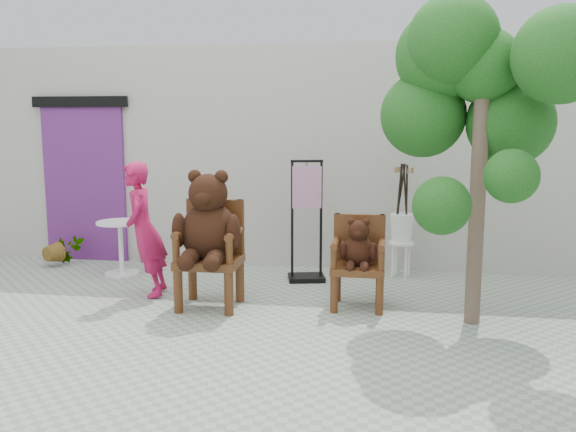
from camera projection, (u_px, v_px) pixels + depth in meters
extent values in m
plane|color=#939C8C|center=(253.00, 329.00, 5.87)|extent=(60.00, 60.00, 0.00)
cube|color=#B3B1A8|center=(298.00, 155.00, 8.66)|extent=(9.00, 1.00, 3.00)
cube|color=#5F246C|center=(85.00, 184.00, 8.68)|extent=(1.20, 0.08, 2.20)
cube|color=black|center=(79.00, 102.00, 8.46)|extent=(1.40, 0.06, 0.15)
cylinder|color=#42210E|center=(178.00, 291.00, 6.35)|extent=(0.10, 0.10, 0.46)
cylinder|color=#42210E|center=(193.00, 280.00, 6.83)|extent=(0.10, 0.10, 0.46)
cylinder|color=#42210E|center=(229.00, 294.00, 6.26)|extent=(0.10, 0.10, 0.46)
cylinder|color=#42210E|center=(240.00, 282.00, 6.74)|extent=(0.10, 0.10, 0.46)
cube|color=#42210E|center=(209.00, 262.00, 6.50)|extent=(0.65, 0.60, 0.09)
cube|color=#42210E|center=(215.00, 226.00, 6.70)|extent=(0.62, 0.09, 0.60)
cylinder|color=#42210E|center=(191.00, 225.00, 6.74)|extent=(0.09, 0.09, 0.60)
cylinder|color=#42210E|center=(176.00, 249.00, 6.28)|extent=(0.08, 0.08, 0.27)
cylinder|color=#42210E|center=(183.00, 232.00, 6.50)|extent=(0.09, 0.57, 0.09)
cylinder|color=#42210E|center=(240.00, 227.00, 6.66)|extent=(0.09, 0.09, 0.60)
cylinder|color=#42210E|center=(229.00, 251.00, 6.19)|extent=(0.08, 0.08, 0.27)
cylinder|color=#42210E|center=(235.00, 233.00, 6.41)|extent=(0.09, 0.57, 0.09)
ellipsoid|color=black|center=(210.00, 233.00, 6.49)|extent=(0.62, 0.53, 0.65)
sphere|color=black|center=(208.00, 193.00, 6.39)|extent=(0.41, 0.41, 0.41)
ellipsoid|color=black|center=(204.00, 198.00, 6.23)|extent=(0.19, 0.15, 0.15)
sphere|color=black|center=(195.00, 176.00, 6.39)|extent=(0.14, 0.14, 0.14)
sphere|color=black|center=(221.00, 177.00, 6.35)|extent=(0.14, 0.14, 0.14)
ellipsoid|color=black|center=(179.00, 230.00, 6.39)|extent=(0.14, 0.21, 0.37)
ellipsoid|color=black|center=(190.00, 258.00, 6.27)|extent=(0.18, 0.36, 0.18)
sphere|color=black|center=(185.00, 263.00, 6.13)|extent=(0.18, 0.18, 0.18)
ellipsoid|color=black|center=(233.00, 232.00, 6.30)|extent=(0.14, 0.21, 0.37)
ellipsoid|color=black|center=(215.00, 259.00, 6.23)|extent=(0.18, 0.36, 0.18)
sphere|color=black|center=(211.00, 264.00, 6.09)|extent=(0.18, 0.18, 0.18)
cylinder|color=#42210E|center=(334.00, 294.00, 6.36)|extent=(0.08, 0.08, 0.39)
cylinder|color=#42210E|center=(337.00, 284.00, 6.77)|extent=(0.08, 0.08, 0.39)
cylinder|color=#42210E|center=(379.00, 296.00, 6.28)|extent=(0.08, 0.08, 0.39)
cylinder|color=#42210E|center=(380.00, 285.00, 6.70)|extent=(0.08, 0.08, 0.39)
cube|color=#42210E|center=(358.00, 268.00, 6.49)|extent=(0.56, 0.52, 0.08)
cube|color=#42210E|center=(359.00, 237.00, 6.66)|extent=(0.53, 0.08, 0.52)
cylinder|color=#42210E|center=(337.00, 237.00, 6.70)|extent=(0.08, 0.08, 0.52)
cylinder|color=#42210E|center=(334.00, 258.00, 6.30)|extent=(0.07, 0.07, 0.23)
cylinder|color=#42210E|center=(335.00, 243.00, 6.49)|extent=(0.08, 0.49, 0.08)
cylinder|color=#42210E|center=(382.00, 238.00, 6.62)|extent=(0.08, 0.08, 0.52)
cylinder|color=#42210E|center=(381.00, 260.00, 6.22)|extent=(0.07, 0.07, 0.23)
cylinder|color=#42210E|center=(382.00, 244.00, 6.41)|extent=(0.08, 0.49, 0.08)
ellipsoid|color=black|center=(358.00, 252.00, 6.47)|extent=(0.33, 0.28, 0.35)
sphere|color=black|center=(359.00, 231.00, 6.42)|extent=(0.22, 0.22, 0.22)
ellipsoid|color=black|center=(358.00, 234.00, 6.33)|extent=(0.10, 0.08, 0.08)
sphere|color=black|center=(351.00, 222.00, 6.42)|extent=(0.08, 0.08, 0.08)
sphere|color=black|center=(366.00, 222.00, 6.40)|extent=(0.08, 0.08, 0.08)
ellipsoid|color=black|center=(343.00, 250.00, 6.42)|extent=(0.08, 0.11, 0.20)
ellipsoid|color=black|center=(350.00, 265.00, 6.35)|extent=(0.10, 0.20, 0.10)
sphere|color=black|center=(350.00, 268.00, 6.28)|extent=(0.09, 0.09, 0.09)
ellipsoid|color=black|center=(373.00, 251.00, 6.37)|extent=(0.08, 0.11, 0.20)
ellipsoid|color=black|center=(364.00, 266.00, 6.33)|extent=(0.10, 0.20, 0.10)
sphere|color=black|center=(364.00, 269.00, 6.26)|extent=(0.09, 0.09, 0.09)
imported|color=#B3164C|center=(144.00, 230.00, 6.89)|extent=(0.49, 0.63, 1.53)
cylinder|color=white|center=(120.00, 222.00, 7.86)|extent=(0.60, 0.60, 0.03)
cylinder|color=white|center=(121.00, 248.00, 7.92)|extent=(0.06, 0.06, 0.68)
cylinder|color=white|center=(122.00, 273.00, 7.97)|extent=(0.44, 0.44, 0.03)
cube|color=black|center=(292.00, 222.00, 7.56)|extent=(0.04, 0.04, 1.50)
cube|color=black|center=(321.00, 221.00, 7.58)|extent=(0.04, 0.04, 1.50)
cube|color=black|center=(307.00, 161.00, 7.45)|extent=(0.40, 0.12, 0.03)
cube|color=black|center=(306.00, 278.00, 7.68)|extent=(0.52, 0.44, 0.06)
cube|color=#BE82AE|center=(307.00, 187.00, 7.49)|extent=(0.36, 0.12, 0.52)
cylinder|color=black|center=(307.00, 164.00, 7.46)|extent=(0.01, 0.01, 0.08)
cylinder|color=white|center=(401.00, 243.00, 7.80)|extent=(0.32, 0.32, 0.03)
cylinder|color=white|center=(407.00, 258.00, 7.90)|extent=(0.03, 0.03, 0.44)
cylinder|color=white|center=(394.00, 258.00, 7.93)|extent=(0.03, 0.03, 0.44)
cylinder|color=white|center=(394.00, 261.00, 7.77)|extent=(0.03, 0.03, 0.44)
cylinder|color=white|center=(408.00, 261.00, 7.74)|extent=(0.03, 0.03, 0.44)
cylinder|color=black|center=(400.00, 195.00, 7.75)|extent=(0.13, 0.10, 0.80)
cylinder|color=olive|center=(399.00, 170.00, 7.74)|extent=(0.05, 0.04, 0.08)
cylinder|color=black|center=(399.00, 195.00, 7.73)|extent=(0.08, 0.16, 0.79)
cylinder|color=olive|center=(396.00, 170.00, 7.71)|extent=(0.04, 0.05, 0.08)
cylinder|color=black|center=(407.00, 195.00, 7.69)|extent=(0.04, 0.18, 0.79)
cylinder|color=olive|center=(412.00, 170.00, 7.63)|extent=(0.04, 0.05, 0.08)
cylinder|color=black|center=(405.00, 196.00, 7.66)|extent=(0.09, 0.08, 0.80)
cylinder|color=olive|center=(408.00, 171.00, 7.59)|extent=(0.04, 0.04, 0.08)
cylinder|color=black|center=(399.00, 195.00, 7.74)|extent=(0.07, 0.10, 0.80)
cylinder|color=olive|center=(397.00, 170.00, 7.71)|extent=(0.04, 0.04, 0.08)
cylinder|color=black|center=(400.00, 195.00, 7.74)|extent=(0.07, 0.08, 0.80)
cylinder|color=olive|center=(398.00, 170.00, 7.71)|extent=(0.04, 0.04, 0.07)
cylinder|color=#4D3B2E|center=(478.00, 190.00, 5.87)|extent=(0.15, 0.15, 2.65)
sphere|color=#113F13|center=(484.00, 66.00, 5.78)|extent=(0.72, 0.72, 0.72)
sphere|color=#113F13|center=(562.00, 55.00, 5.14)|extent=(0.83, 0.83, 0.83)
sphere|color=#113F13|center=(423.00, 115.00, 6.22)|extent=(0.87, 0.87, 0.87)
sphere|color=#113F13|center=(452.00, 47.00, 5.92)|extent=(0.79, 0.79, 0.79)
sphere|color=#113F13|center=(443.00, 56.00, 6.02)|extent=(0.93, 0.93, 0.93)
sphere|color=#113F13|center=(510.00, 122.00, 5.97)|extent=(0.86, 0.86, 0.86)
sphere|color=#113F13|center=(453.00, 40.00, 5.76)|extent=(0.87, 0.87, 0.87)
sphere|color=#113F13|center=(442.00, 206.00, 5.48)|extent=(0.53, 0.53, 0.53)
sphere|color=#113F13|center=(511.00, 176.00, 5.26)|extent=(0.47, 0.47, 0.47)
imported|color=#113F13|center=(62.00, 248.00, 8.43)|extent=(0.54, 0.51, 0.48)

